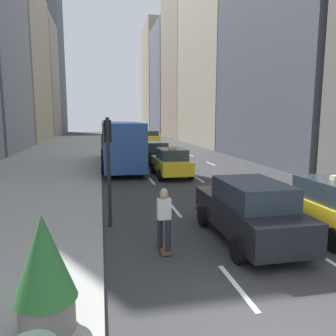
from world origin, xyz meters
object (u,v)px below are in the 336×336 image
at_px(taxi_second, 152,137).
at_px(planter_with_shrub, 45,272).
at_px(sedan_black_near, 155,152).
at_px(traffic_light_pole, 108,154).
at_px(sedan_silver_behind, 249,210).
at_px(city_bus, 120,142).
at_px(taxi_third, 332,206).
at_px(skateboarder, 164,217).
at_px(taxi_lead, 171,162).

height_order(taxi_second, planter_with_shrub, planter_with_shrub).
distance_m(taxi_second, sedan_black_near, 20.22).
relative_size(taxi_second, traffic_light_pole, 1.22).
height_order(taxi_second, sedan_silver_behind, taxi_second).
bearing_deg(traffic_light_pole, sedan_silver_behind, -28.72).
xyz_separation_m(taxi_second, city_bus, (-5.61, -21.20, 0.91)).
relative_size(taxi_third, traffic_light_pole, 1.22).
bearing_deg(city_bus, skateboarder, -89.15).
relative_size(sedan_silver_behind, traffic_light_pole, 1.29).
bearing_deg(city_bus, taxi_second, 75.17).
height_order(skateboarder, traffic_light_pole, traffic_light_pole).
bearing_deg(planter_with_shrub, taxi_third, 23.42).
bearing_deg(taxi_lead, city_bus, 120.20).
bearing_deg(sedan_silver_behind, taxi_third, 1.19).
distance_m(skateboarder, planter_with_shrub, 4.00).
height_order(taxi_lead, city_bus, city_bus).
bearing_deg(planter_with_shrub, taxi_lead, 70.15).
distance_m(sedan_black_near, sedan_silver_behind, 16.80).
relative_size(taxi_second, sedan_silver_behind, 0.95).
distance_m(sedan_silver_behind, city_bus, 15.90).
distance_m(taxi_third, traffic_light_pole, 7.23).
bearing_deg(skateboarder, taxi_second, 81.76).
relative_size(taxi_second, city_bus, 0.38).
bearing_deg(sedan_silver_behind, taxi_lead, 90.00).
xyz_separation_m(taxi_lead, traffic_light_pole, (-3.95, -8.63, 1.53)).
bearing_deg(taxi_lead, sedan_black_near, 90.00).
bearing_deg(sedan_silver_behind, taxi_second, 85.65).
height_order(sedan_black_near, sedan_silver_behind, sedan_silver_behind).
bearing_deg(sedan_silver_behind, skateboarder, -173.61).
height_order(taxi_second, traffic_light_pole, traffic_light_pole).
xyz_separation_m(taxi_third, traffic_light_pole, (-6.75, 2.11, 1.53)).
bearing_deg(traffic_light_pole, taxi_third, -17.33).
distance_m(sedan_silver_behind, skateboarder, 2.59).
relative_size(sedan_silver_behind, skateboarder, 2.67).
bearing_deg(sedan_silver_behind, sedan_black_near, 90.00).
relative_size(taxi_third, city_bus, 0.38).
relative_size(taxi_lead, taxi_third, 1.00).
bearing_deg(taxi_third, taxi_second, 90.00).
bearing_deg(taxi_lead, planter_with_shrub, -109.85).
height_order(skateboarder, planter_with_shrub, planter_with_shrub).
distance_m(taxi_lead, planter_with_shrub, 15.06).
xyz_separation_m(taxi_lead, taxi_second, (2.80, 26.03, 0.00)).
relative_size(skateboarder, planter_with_shrub, 0.89).
distance_m(taxi_second, city_bus, 21.95).
xyz_separation_m(sedan_black_near, city_bus, (-2.81, -1.18, 0.92)).
distance_m(taxi_lead, sedan_black_near, 6.01).
bearing_deg(sedan_black_near, sedan_silver_behind, -90.00).
bearing_deg(taxi_second, planter_with_shrub, -101.14).
distance_m(taxi_lead, skateboarder, 11.38).
xyz_separation_m(sedan_silver_behind, planter_with_shrub, (-5.11, -3.37, 0.24)).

